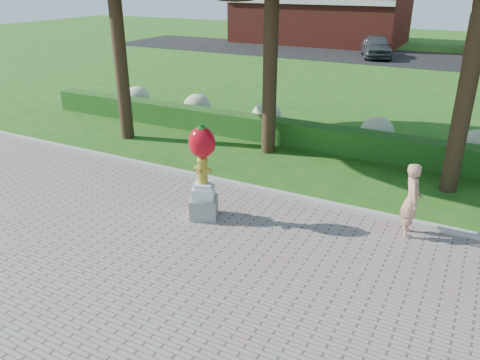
{
  "coord_description": "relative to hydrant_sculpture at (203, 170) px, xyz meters",
  "views": [
    {
      "loc": [
        3.92,
        -7.11,
        5.19
      ],
      "look_at": [
        -0.39,
        1.0,
        1.22
      ],
      "focal_mm": 35.0,
      "sensor_mm": 36.0,
      "label": 1
    }
  ],
  "objects": [
    {
      "name": "parked_car",
      "position": [
        -2.1,
        26.3,
        -0.44
      ],
      "size": [
        3.21,
        4.89,
        1.55
      ],
      "primitive_type": "imported",
      "rotation": [
        0.0,
        0.0,
        0.33
      ],
      "color": "#3E4246",
      "rests_on": "street"
    },
    {
      "name": "lawn_hedge",
      "position": [
        1.4,
        5.89,
        -0.83
      ],
      "size": [
        24.0,
        0.7,
        0.8
      ],
      "primitive_type": "cube",
      "color": "#1E4413",
      "rests_on": "ground"
    },
    {
      "name": "curb",
      "position": [
        1.4,
        1.89,
        -1.15
      ],
      "size": [
        40.0,
        0.18,
        0.15
      ],
      "primitive_type": "cube",
      "color": "#ADADA5",
      "rests_on": "ground"
    },
    {
      "name": "building_left",
      "position": [
        -8.6,
        32.89,
        2.27
      ],
      "size": [
        14.0,
        8.0,
        7.0
      ],
      "primitive_type": "cube",
      "color": "maroon",
      "rests_on": "ground"
    },
    {
      "name": "ground",
      "position": [
        1.4,
        -1.11,
        -1.23
      ],
      "size": [
        100.0,
        100.0,
        0.0
      ],
      "primitive_type": "plane",
      "color": "#1E5916",
      "rests_on": "ground"
    },
    {
      "name": "hydrant_sculpture",
      "position": [
        0.0,
        0.0,
        0.0
      ],
      "size": [
        0.81,
        0.81,
        2.25
      ],
      "rotation": [
        0.0,
        0.0,
        0.43
      ],
      "color": "gray",
      "rests_on": "walkway"
    },
    {
      "name": "hydrangea_row",
      "position": [
        1.97,
        6.89,
        -0.68
      ],
      "size": [
        20.1,
        1.1,
        0.99
      ],
      "color": "#B2B98D",
      "rests_on": "ground"
    },
    {
      "name": "woman",
      "position": [
        4.35,
        1.38,
        -0.37
      ],
      "size": [
        0.55,
        0.69,
        1.64
      ],
      "primitive_type": "imported",
      "rotation": [
        0.0,
        0.0,
        1.86
      ],
      "color": "tan",
      "rests_on": "walkway"
    },
    {
      "name": "street",
      "position": [
        1.4,
        26.89,
        -1.22
      ],
      "size": [
        50.0,
        8.0,
        0.02
      ],
      "primitive_type": "cube",
      "color": "black",
      "rests_on": "ground"
    }
  ]
}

